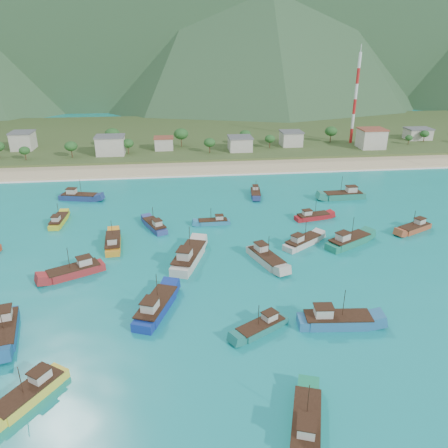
{
  "coord_description": "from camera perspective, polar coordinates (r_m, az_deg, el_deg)",
  "views": [
    {
      "loc": [
        -5.41,
        -78.08,
        43.69
      ],
      "look_at": [
        5.99,
        18.0,
        3.0
      ],
      "focal_mm": 35.0,
      "sensor_mm": 36.0,
      "label": 1
    }
  ],
  "objects": [
    {
      "name": "boat_3",
      "position": [
        80.0,
        -26.67,
        -12.33
      ],
      "size": [
        6.09,
        12.3,
        6.98
      ],
      "rotation": [
        0.0,
        0.0,
        3.37
      ],
      "color": "#1A528B",
      "rests_on": "ground"
    },
    {
      "name": "ground",
      "position": [
        89.64,
        -2.46,
        -6.39
      ],
      "size": [
        600.0,
        600.0,
        0.0
      ],
      "primitive_type": "plane",
      "color": "#0D8F80",
      "rests_on": "ground"
    },
    {
      "name": "boat_26",
      "position": [
        136.95,
        -18.42,
        3.37
      ],
      "size": [
        11.73,
        5.81,
        6.66
      ],
      "rotation": [
        0.0,
        0.0,
        4.48
      ],
      "color": "navy",
      "rests_on": "ground"
    },
    {
      "name": "boat_0",
      "position": [
        93.84,
        5.48,
        -4.48
      ],
      "size": [
        7.05,
        11.88,
        6.74
      ],
      "rotation": [
        0.0,
        0.0,
        3.49
      ],
      "color": "#B3AEA2",
      "rests_on": "ground"
    },
    {
      "name": "boat_12",
      "position": [
        133.93,
        4.14,
        3.97
      ],
      "size": [
        3.87,
        9.33,
        5.35
      ],
      "rotation": [
        0.0,
        0.0,
        3.01
      ],
      "color": "navy",
      "rests_on": "ground"
    },
    {
      "name": "beach",
      "position": [
        163.13,
        -4.66,
        7.2
      ],
      "size": [
        400.0,
        18.0,
        1.2
      ],
      "primitive_type": "cube",
      "color": "beige",
      "rests_on": "ground"
    },
    {
      "name": "vegetation",
      "position": [
        186.2,
        -8.49,
        10.63
      ],
      "size": [
        277.32,
        26.02,
        8.8
      ],
      "color": "#235623",
      "rests_on": "ground"
    },
    {
      "name": "surf_line",
      "position": [
        154.01,
        -4.5,
        6.26
      ],
      "size": [
        400.0,
        2.5,
        0.08
      ],
      "primitive_type": "cube",
      "color": "white",
      "rests_on": "ground"
    },
    {
      "name": "boat_7",
      "position": [
        120.64,
        -20.77,
        0.35
      ],
      "size": [
        3.33,
        9.74,
        5.68
      ],
      "rotation": [
        0.0,
        0.0,
        6.23
      ],
      "color": "gold",
      "rests_on": "ground"
    },
    {
      "name": "boat_14",
      "position": [
        66.77,
        -24.02,
        -19.63
      ],
      "size": [
        8.69,
        10.49,
        6.28
      ],
      "rotation": [
        0.0,
        0.0,
        2.53
      ],
      "color": "yellow",
      "rests_on": "ground"
    },
    {
      "name": "boat_30",
      "position": [
        111.12,
        -9.03,
        -0.26
      ],
      "size": [
        6.69,
        10.32,
        5.89
      ],
      "rotation": [
        0.0,
        0.0,
        0.41
      ],
      "color": "navy",
      "rests_on": "ground"
    },
    {
      "name": "boat_10",
      "position": [
        73.24,
        4.92,
        -13.31
      ],
      "size": [
        9.55,
        7.21,
        5.58
      ],
      "rotation": [
        0.0,
        0.0,
        2.1
      ],
      "color": "#1C6D65",
      "rests_on": "ground"
    },
    {
      "name": "boat_16",
      "position": [
        76.23,
        14.41,
        -12.15
      ],
      "size": [
        12.53,
        4.72,
        7.24
      ],
      "rotation": [
        0.0,
        0.0,
        4.62
      ],
      "color": "#27679B",
      "rests_on": "ground"
    },
    {
      "name": "boat_11",
      "position": [
        78.02,
        -8.88,
        -10.72
      ],
      "size": [
        7.92,
        13.04,
        7.41
      ],
      "rotation": [
        0.0,
        0.0,
        5.92
      ],
      "color": "navy",
      "rests_on": "ground"
    },
    {
      "name": "boat_27",
      "position": [
        104.85,
        15.96,
        -2.21
      ],
      "size": [
        12.38,
        9.04,
        7.19
      ],
      "rotation": [
        0.0,
        0.0,
        5.22
      ],
      "color": "#18795E",
      "rests_on": "ground"
    },
    {
      "name": "radio_tower",
      "position": [
        203.53,
        16.78,
        15.36
      ],
      "size": [
        1.2,
        1.2,
        37.87
      ],
      "color": "red",
      "rests_on": "ground"
    },
    {
      "name": "boat_9",
      "position": [
        103.45,
        -14.29,
        -2.45
      ],
      "size": [
        4.18,
        11.25,
        6.51
      ],
      "rotation": [
        0.0,
        0.0,
        0.09
      ],
      "color": "orange",
      "rests_on": "ground"
    },
    {
      "name": "boat_24",
      "position": [
        93.37,
        -18.88,
        -5.87
      ],
      "size": [
        11.66,
        8.1,
        6.71
      ],
      "rotation": [
        0.0,
        0.0,
        2.04
      ],
      "color": "maroon",
      "rests_on": "ground"
    },
    {
      "name": "boat_18",
      "position": [
        93.47,
        -4.63,
        -4.38
      ],
      "size": [
        8.48,
        14.47,
        8.21
      ],
      "rotation": [
        0.0,
        0.0,
        5.95
      ],
      "color": "beige",
      "rests_on": "ground"
    },
    {
      "name": "boat_23",
      "position": [
        102.38,
        10.22,
        -2.37
      ],
      "size": [
        10.55,
        8.82,
        6.33
      ],
      "rotation": [
        0.0,
        0.0,
        5.34
      ],
      "color": "beige",
      "rests_on": "ground"
    },
    {
      "name": "land",
      "position": [
        222.48,
        -5.35,
        11.39
      ],
      "size": [
        400.0,
        110.0,
        2.4
      ],
      "primitive_type": "cube",
      "color": "#385123",
      "rests_on": "ground"
    },
    {
      "name": "village",
      "position": [
        185.42,
        -2.34,
        10.68
      ],
      "size": [
        209.73,
        23.84,
        7.7
      ],
      "color": "beige",
      "rests_on": "ground"
    },
    {
      "name": "boat_2",
      "position": [
        117.9,
        11.48,
        0.9
      ],
      "size": [
        9.78,
        4.61,
        5.57
      ],
      "rotation": [
        0.0,
        0.0,
        4.91
      ],
      "color": "#A5171C",
      "rests_on": "ground"
    },
    {
      "name": "boat_20",
      "position": [
        118.27,
        23.59,
        -0.52
      ],
      "size": [
        10.31,
        7.07,
        5.92
      ],
      "rotation": [
        0.0,
        0.0,
        2.03
      ],
      "color": "#A14A2A",
      "rests_on": "ground"
    },
    {
      "name": "boat_13",
      "position": [
        135.57,
        15.34,
        3.6
      ],
      "size": [
        12.58,
        4.08,
        7.37
      ],
      "rotation": [
        0.0,
        0.0,
        1.6
      ],
      "color": "#1F7765",
      "rests_on": "ground"
    },
    {
      "name": "boat_29",
      "position": [
        112.49,
        -1.38,
        0.22
      ],
      "size": [
        8.33,
        2.57,
        4.9
      ],
      "rotation": [
        0.0,
        0.0,
        1.59
      ],
      "color": "teal",
      "rests_on": "ground"
    },
    {
      "name": "boat_17",
      "position": [
        59.03,
        10.67,
        -24.33
      ],
      "size": [
        6.66,
        11.47,
        6.51
      ],
      "rotation": [
        0.0,
        0.0,
        5.95
      ],
      "color": "#138055",
      "rests_on": "ground"
    }
  ]
}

